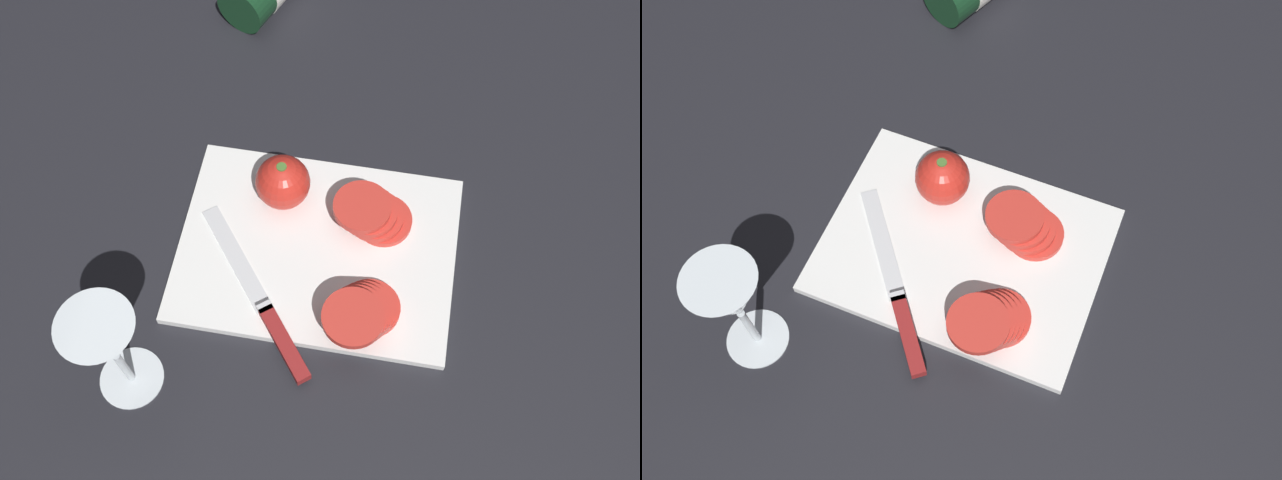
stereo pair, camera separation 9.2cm
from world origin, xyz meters
TOP-DOWN VIEW (x-y plane):
  - ground_plane at (0.00, 0.00)m, footprint 3.00×3.00m
  - cutting_board at (0.08, 0.00)m, footprint 0.35×0.26m
  - wine_glass at (0.26, 0.20)m, footprint 0.08×0.08m
  - whole_tomato at (0.13, -0.07)m, footprint 0.07×0.07m
  - knife at (0.11, 0.11)m, footprint 0.18×0.22m
  - tomato_slice_stack_near at (0.02, -0.05)m, footprint 0.10×0.08m
  - tomato_slice_stack_far at (0.01, 0.09)m, footprint 0.09×0.11m

SIDE VIEW (x-z plane):
  - ground_plane at x=0.00m, z-range 0.00..0.00m
  - cutting_board at x=0.08m, z-range 0.00..0.01m
  - knife at x=0.11m, z-range 0.01..0.02m
  - tomato_slice_stack_near at x=0.02m, z-range 0.01..0.05m
  - tomato_slice_stack_far at x=0.01m, z-range 0.01..0.06m
  - whole_tomato at x=0.13m, z-range 0.01..0.08m
  - wine_glass at x=0.26m, z-range 0.03..0.20m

